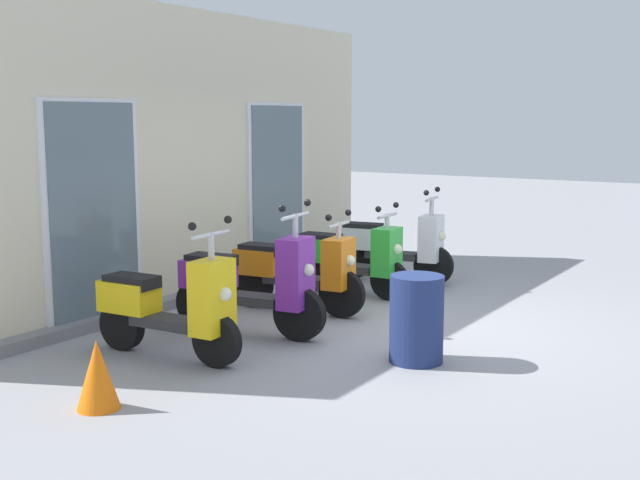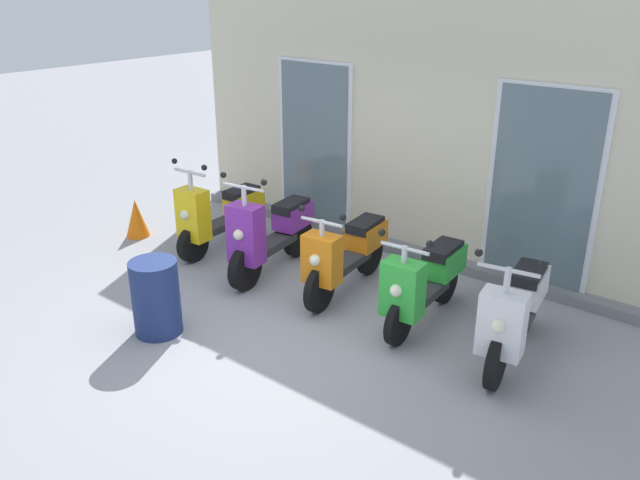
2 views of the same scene
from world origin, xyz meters
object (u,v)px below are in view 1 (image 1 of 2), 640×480
scooter_purple (252,284)px  scooter_orange (296,270)px  scooter_yellow (170,306)px  trash_bin (416,319)px  scooter_green (350,256)px  scooter_white (394,245)px  traffic_cone (98,374)px

scooter_purple → scooter_orange: (1.00, 0.16, -0.03)m
scooter_purple → scooter_orange: scooter_purple is taller
scooter_yellow → trash_bin: 2.16m
scooter_orange → trash_bin: size_ratio=2.12×
scooter_green → scooter_white: 0.99m
scooter_purple → scooter_white: (3.01, 0.01, -0.02)m
scooter_purple → scooter_white: bearing=0.2°
scooter_purple → scooter_green: 2.03m
scooter_orange → trash_bin: 2.11m
scooter_green → trash_bin: scooter_green is taller
scooter_white → traffic_cone: (-5.24, -0.29, -0.23)m
scooter_purple → scooter_green: (2.03, 0.08, -0.03)m
traffic_cone → trash_bin: bearing=-32.4°
scooter_green → trash_bin: bearing=-137.1°
scooter_orange → traffic_cone: (-3.22, -0.44, -0.22)m
scooter_yellow → scooter_purple: scooter_purple is taller
scooter_purple → traffic_cone: size_ratio=3.12×
scooter_white → traffic_cone: scooter_white is taller
trash_bin → scooter_yellow: bearing=120.0°
scooter_green → scooter_purple: bearing=-177.6°
scooter_green → trash_bin: (-1.96, -1.82, -0.09)m
scooter_purple → scooter_green: bearing=2.4°
scooter_yellow → trash_bin: bearing=-60.0°
scooter_yellow → traffic_cone: size_ratio=2.94×
scooter_purple → trash_bin: (0.07, -1.73, -0.12)m
scooter_yellow → scooter_white: (4.02, -0.12, 0.01)m
scooter_orange → scooter_white: bearing=-4.2°
scooter_purple → scooter_orange: bearing=9.0°
scooter_yellow → trash_bin: scooter_yellow is taller
traffic_cone → scooter_white: bearing=3.2°
scooter_yellow → scooter_orange: scooter_yellow is taller
scooter_yellow → traffic_cone: 1.30m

